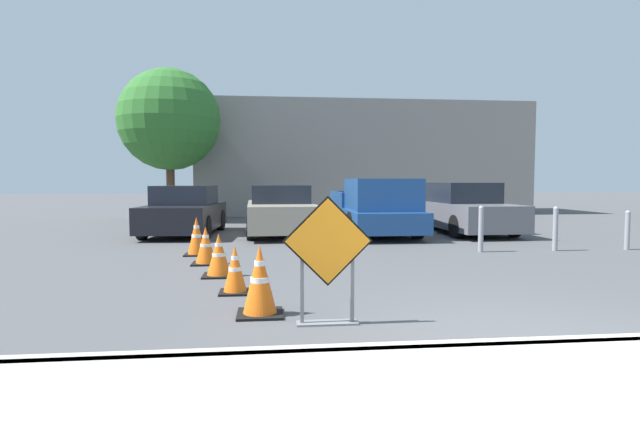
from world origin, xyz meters
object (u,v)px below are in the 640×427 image
at_px(parked_car_third, 463,209).
at_px(bollard_second, 555,227).
at_px(traffic_cone_fourth, 206,246).
at_px(traffic_cone_fifth, 197,236).
at_px(pickup_truck, 375,209).
at_px(bollard_nearest, 481,228).
at_px(parked_car_second, 280,211).
at_px(bollard_third, 627,229).
at_px(traffic_cone_second, 235,270).
at_px(road_closed_sign, 328,254).
at_px(parked_car_nearest, 185,212).
at_px(traffic_cone_third, 219,255).
at_px(traffic_cone_nearest, 260,281).

height_order(parked_car_third, bollard_second, parked_car_third).
relative_size(traffic_cone_fourth, bollard_second, 0.71).
xyz_separation_m(traffic_cone_fifth, bollard_second, (7.80, -0.18, 0.13)).
height_order(traffic_cone_fifth, pickup_truck, pickup_truck).
bearing_deg(bollard_second, bollard_nearest, 180.00).
xyz_separation_m(parked_car_second, bollard_third, (7.68, -4.21, -0.20)).
relative_size(traffic_cone_second, traffic_cone_fourth, 0.94).
xyz_separation_m(road_closed_sign, bollard_nearest, (3.98, 5.12, -0.23)).
distance_m(road_closed_sign, parked_car_second, 9.32).
distance_m(parked_car_nearest, bollard_nearest, 8.21).
bearing_deg(parked_car_third, pickup_truck, 2.76).
bearing_deg(traffic_cone_third, traffic_cone_nearest, -74.04).
relative_size(parked_car_second, parked_car_third, 0.99).
height_order(traffic_cone_second, bollard_nearest, bollard_nearest).
relative_size(traffic_cone_second, pickup_truck, 0.12).
bearing_deg(traffic_cone_nearest, bollard_nearest, 44.56).
bearing_deg(bollard_third, bollard_nearest, -180.00).
height_order(traffic_cone_nearest, bollard_nearest, bollard_nearest).
distance_m(traffic_cone_third, bollard_second, 7.46).
bearing_deg(traffic_cone_fourth, traffic_cone_third, -73.86).
bearing_deg(bollard_nearest, parked_car_second, 135.28).
bearing_deg(parked_car_second, bollard_second, 143.26).
bearing_deg(bollard_nearest, bollard_third, 0.00).
bearing_deg(traffic_cone_nearest, traffic_cone_second, 106.90).
bearing_deg(road_closed_sign, traffic_cone_third, 116.13).
distance_m(traffic_cone_fifth, bollard_second, 7.80).
distance_m(road_closed_sign, traffic_cone_nearest, 0.94).
relative_size(traffic_cone_second, traffic_cone_third, 0.95).
bearing_deg(parked_car_nearest, parked_car_second, -178.81).
distance_m(traffic_cone_nearest, traffic_cone_second, 1.23).
height_order(traffic_cone_third, parked_car_nearest, parked_car_nearest).
xyz_separation_m(traffic_cone_second, parked_car_second, (0.82, 7.68, 0.35)).
bearing_deg(parked_car_third, parked_car_nearest, -3.90).
height_order(traffic_cone_second, traffic_cone_fifth, traffic_cone_fifth).
distance_m(parked_car_second, bollard_nearest, 5.98).
height_order(road_closed_sign, parked_car_second, parked_car_second).
height_order(traffic_cone_nearest, parked_car_third, parked_car_third).
height_order(parked_car_second, bollard_third, parked_car_second).
relative_size(traffic_cone_nearest, parked_car_third, 0.17).
relative_size(traffic_cone_third, bollard_second, 0.71).
bearing_deg(road_closed_sign, traffic_cone_fifth, 111.65).
bearing_deg(bollard_second, pickup_truck, 130.03).
height_order(traffic_cone_second, traffic_cone_third, traffic_cone_third).
distance_m(road_closed_sign, pickup_truck, 9.29).
height_order(traffic_cone_second, bollard_third, bollard_third).
bearing_deg(bollard_nearest, traffic_cone_third, -157.74).
relative_size(road_closed_sign, bollard_nearest, 1.37).
height_order(traffic_cone_fourth, pickup_truck, pickup_truck).
bearing_deg(pickup_truck, road_closed_sign, 74.51).
bearing_deg(parked_car_second, parked_car_nearest, -4.03).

